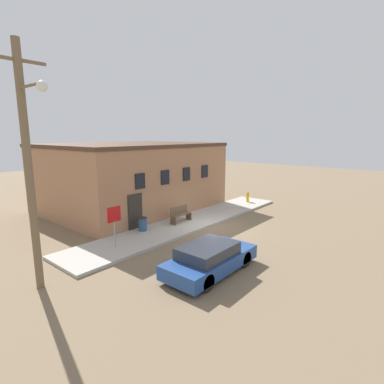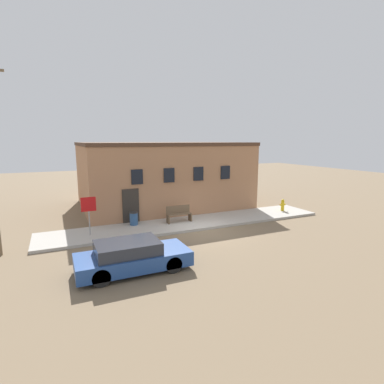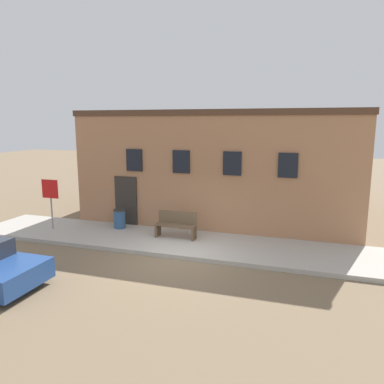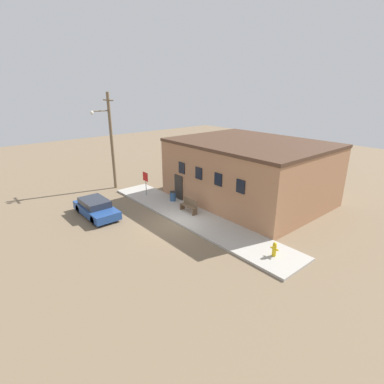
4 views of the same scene
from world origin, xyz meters
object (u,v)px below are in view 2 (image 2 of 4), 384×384
object	(u,v)px
stop_sign	(89,208)
fire_hydrant	(283,205)
bench	(179,214)
parked_car	(132,256)
trash_bin	(134,218)

from	to	relation	value
stop_sign	fire_hydrant	bearing A→B (deg)	0.45
fire_hydrant	bench	size ratio (longest dim) A/B	0.55
fire_hydrant	stop_sign	xyz separation A→B (m)	(-13.01, -0.10, 1.02)
bench	parked_car	bearing A→B (deg)	-127.71
stop_sign	trash_bin	distance (m)	2.92
stop_sign	bench	distance (m)	5.34
stop_sign	parked_car	xyz separation A→B (m)	(1.04, -4.97, -0.98)
fire_hydrant	parked_car	xyz separation A→B (m)	(-11.97, -5.07, 0.04)
stop_sign	bench	size ratio (longest dim) A/B	1.33
trash_bin	parked_car	bearing A→B (deg)	-104.47
bench	trash_bin	world-z (taller)	bench
stop_sign	parked_car	size ratio (longest dim) A/B	0.47
trash_bin	bench	bearing A→B (deg)	-10.41
fire_hydrant	bench	world-z (taller)	bench
stop_sign	parked_car	world-z (taller)	stop_sign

